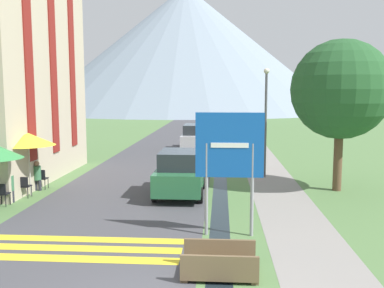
{
  "coord_description": "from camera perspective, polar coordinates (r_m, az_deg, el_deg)",
  "views": [
    {
      "loc": [
        1.21,
        -7.48,
        4.14
      ],
      "look_at": [
        0.02,
        10.0,
        1.99
      ],
      "focal_mm": 40.0,
      "sensor_mm": 36.0,
      "label": 1
    }
  ],
  "objects": [
    {
      "name": "road_sign",
      "position": [
        12.16,
        5.03,
        -1.53
      ],
      "size": [
        1.94,
        0.11,
        3.56
      ],
      "color": "gray",
      "rests_on": "ground_plane"
    },
    {
      "name": "mountain_distant",
      "position": [
        96.03,
        -0.85,
        12.54
      ],
      "size": [
        66.21,
        66.21,
        26.8
      ],
      "color": "gray",
      "rests_on": "ground_plane"
    },
    {
      "name": "person_seated_far",
      "position": [
        17.45,
        -23.16,
        -5.01
      ],
      "size": [
        0.32,
        0.32,
        1.23
      ],
      "color": "#282833",
      "rests_on": "ground_plane"
    },
    {
      "name": "footpath",
      "position": [
        37.78,
        7.5,
        0.66
      ],
      "size": [
        2.2,
        60.0,
        0.01
      ],
      "color": "gray",
      "rests_on": "ground_plane"
    },
    {
      "name": "footbridge",
      "position": [
        10.1,
        3.67,
        -15.81
      ],
      "size": [
        1.7,
        1.1,
        0.65
      ],
      "color": "brown",
      "rests_on": "ground_plane"
    },
    {
      "name": "parked_car_far",
      "position": [
        30.6,
        0.41,
        0.94
      ],
      "size": [
        1.89,
        4.37,
        1.82
      ],
      "color": "#B2B2B7",
      "rests_on": "ground_plane"
    },
    {
      "name": "cafe_chair_far_left",
      "position": [
        19.33,
        -19.42,
        -4.22
      ],
      "size": [
        0.4,
        0.4,
        0.85
      ],
      "rotation": [
        0.0,
        0.0,
        0.33
      ],
      "color": "black",
      "rests_on": "ground_plane"
    },
    {
      "name": "tree_by_path",
      "position": [
        18.68,
        19.23,
        6.85
      ],
      "size": [
        4.09,
        4.09,
        6.28
      ],
      "color": "brown",
      "rests_on": "ground_plane"
    },
    {
      "name": "cafe_chair_middle",
      "position": [
        18.02,
        -21.47,
        -5.11
      ],
      "size": [
        0.4,
        0.4,
        0.85
      ],
      "rotation": [
        0.0,
        0.0,
        0.28
      ],
      "color": "black",
      "rests_on": "ground_plane"
    },
    {
      "name": "road",
      "position": [
        37.89,
        -1.75,
        0.73
      ],
      "size": [
        6.4,
        60.0,
        0.01
      ],
      "color": "#424247",
      "rests_on": "ground_plane"
    },
    {
      "name": "parked_car_near",
      "position": [
        17.12,
        -1.58,
        -3.89
      ],
      "size": [
        1.91,
        3.83,
        1.82
      ],
      "color": "#28663D",
      "rests_on": "ground_plane"
    },
    {
      "name": "ground_plane",
      "position": [
        27.82,
        1.36,
        -1.56
      ],
      "size": [
        160.0,
        160.0,
        0.0
      ],
      "primitive_type": "plane",
      "color": "#517542"
    },
    {
      "name": "crosswalk_marking",
      "position": [
        12.05,
        -14.7,
        -13.31
      ],
      "size": [
        5.44,
        1.84,
        0.01
      ],
      "color": "yellow",
      "rests_on": "ground_plane"
    },
    {
      "name": "cafe_chair_near_left",
      "position": [
        17.01,
        -24.01,
        -5.93
      ],
      "size": [
        0.4,
        0.4,
        0.85
      ],
      "rotation": [
        0.0,
        0.0,
        -0.24
      ],
      "color": "black",
      "rests_on": "ground_plane"
    },
    {
      "name": "streetlamp",
      "position": [
        20.78,
        9.81,
        4.05
      ],
      "size": [
        0.28,
        0.28,
        5.25
      ],
      "color": "#515156",
      "rests_on": "ground_plane"
    },
    {
      "name": "person_seated_near",
      "position": [
        19.11,
        -19.94,
        -3.82
      ],
      "size": [
        0.32,
        0.32,
        1.26
      ],
      "color": "#282833",
      "rests_on": "ground_plane"
    },
    {
      "name": "cafe_chair_far_right",
      "position": [
        19.5,
        -20.75,
        -4.18
      ],
      "size": [
        0.4,
        0.4,
        0.85
      ],
      "rotation": [
        0.0,
        0.0,
        -0.39
      ],
      "color": "black",
      "rests_on": "ground_plane"
    },
    {
      "name": "drainage_channel",
      "position": [
        37.71,
        3.86,
        0.69
      ],
      "size": [
        0.6,
        60.0,
        0.0
      ],
      "color": "black",
      "rests_on": "ground_plane"
    },
    {
      "name": "cafe_umbrella_middle_yellow",
      "position": [
        18.13,
        -21.0,
        0.59
      ],
      "size": [
        2.1,
        2.1,
        2.52
      ],
      "color": "#B7B2A8",
      "rests_on": "ground_plane"
    }
  ]
}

